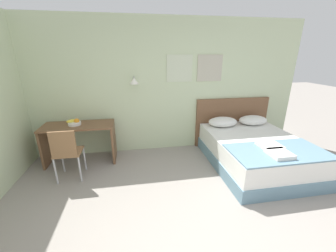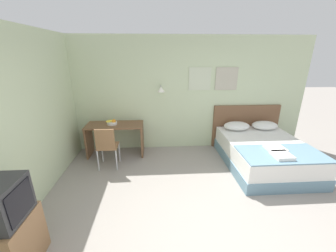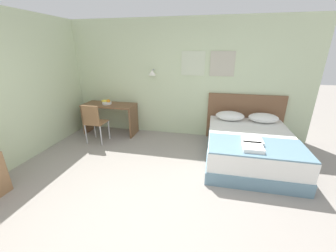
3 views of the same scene
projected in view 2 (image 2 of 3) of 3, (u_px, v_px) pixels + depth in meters
ground_plane at (212, 241)px, 2.62m from camera, size 24.00×24.00×0.00m
wall_back at (184, 95)px, 4.88m from camera, size 5.90×0.31×2.65m
bed at (264, 154)px, 4.32m from camera, size 1.54×1.96×0.54m
headboard at (245, 126)px, 5.18m from camera, size 1.66×0.06×1.06m
pillow_left at (237, 126)px, 4.86m from camera, size 0.60×0.41×0.19m
pillow_right at (265, 125)px, 4.90m from camera, size 0.60×0.41×0.19m
throw_blanket at (282, 154)px, 3.69m from camera, size 1.49×0.78×0.02m
folded_towel_near_foot at (275, 148)px, 3.80m from camera, size 0.32×0.34×0.06m
folded_towel_mid_bed at (282, 155)px, 3.54m from camera, size 0.30×0.32×0.06m
desk at (115, 133)px, 4.72m from camera, size 1.26×0.55×0.74m
desk_chair at (107, 145)px, 4.12m from camera, size 0.41×0.41×0.89m
fruit_bowl at (112, 122)px, 4.62m from camera, size 0.25×0.22×0.12m
tv_stand at (9, 244)px, 2.21m from camera, size 0.49×0.58×0.64m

